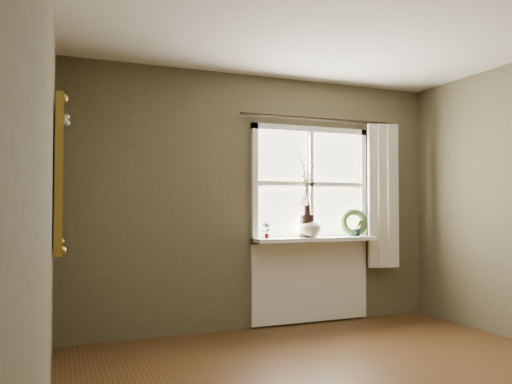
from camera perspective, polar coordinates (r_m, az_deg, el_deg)
The scene contains 13 objects.
wall_back at distance 5.20m, azimuth 0.53°, elevation -1.03°, with size 4.00×0.10×2.60m, color brown.
wall_left at distance 2.52m, azimuth -23.67°, elevation -0.23°, with size 0.10×4.50×2.60m, color brown.
window_frame at distance 5.38m, azimuth 6.26°, elevation 0.87°, with size 1.36×0.06×1.24m.
window_sill at distance 5.29m, azimuth 6.83°, elevation -5.37°, with size 1.36×0.26×0.04m, color white.
window_apron at distance 5.43m, azimuth 6.29°, elevation -9.94°, with size 1.36×0.04×0.88m, color white.
dark_jug at distance 5.23m, azimuth 5.84°, elevation -3.90°, with size 0.16×0.16×0.24m, color black.
cream_vase at distance 5.24m, azimuth 6.11°, elevation -3.76°, with size 0.25×0.25×0.26m, color beige.
wreath at distance 5.57m, azimuth 11.13°, elevation -3.77°, with size 0.30×0.30×0.07m, color #2B4920.
potted_plant_left at distance 5.04m, azimuth 1.20°, elevation -4.38°, with size 0.09×0.06×0.17m, color #2B4920.
potted_plant_right at distance 5.55m, azimuth 11.59°, elevation -4.06°, with size 0.10×0.08×0.18m, color #2B4920.
curtain at distance 5.73m, azimuth 14.18°, elevation -0.39°, with size 0.36×0.12×1.59m, color beige.
curtain_rod at distance 5.45m, azimuth 7.47°, elevation 8.25°, with size 0.03×0.03×1.84m, color black.
gilt_mirror at distance 4.02m, azimuth -21.63°, elevation 1.64°, with size 0.10×0.93×1.11m.
Camera 1 is at (-1.96, -2.52, 1.24)m, focal length 35.00 mm.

